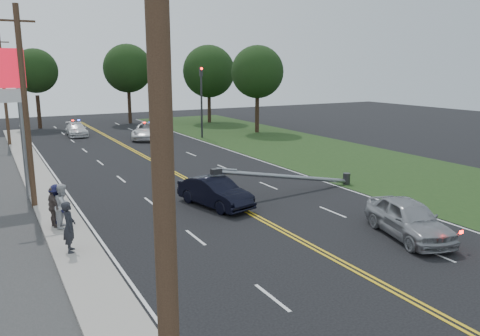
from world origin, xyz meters
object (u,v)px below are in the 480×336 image
emergency_b (76,130)px  bystander_c (57,205)px  utility_pole_far (4,89)px  bystander_a (69,227)px  emergency_a (148,131)px  fallen_streetlight (294,177)px  bystander_b (63,206)px  waiting_sedan (409,218)px  crashed_sedan (215,192)px  bystander_d (54,207)px  utility_pole_near (165,230)px  utility_pole_mid (25,108)px  traffic_signal (201,96)px

emergency_b → bystander_c: bearing=-98.9°
emergency_b → utility_pole_far: bearing=-150.0°
bystander_a → emergency_a: bearing=-12.5°
fallen_streetlight → bystander_b: size_ratio=4.77×
utility_pole_far → emergency_b: 8.56m
waiting_sedan → bystander_a: size_ratio=2.40×
crashed_sedan → bystander_d: bearing=164.5°
fallen_streetlight → emergency_b: 30.20m
emergency_a → emergency_b: 8.07m
utility_pole_far → crashed_sedan: utility_pole_far is taller
utility_pole_near → utility_pole_mid: (0.00, 20.00, 0.00)m
fallen_streetlight → traffic_signal: bearing=79.4°
bystander_b → bystander_d: (-0.38, 0.23, -0.07)m
bystander_c → bystander_d: 0.19m
utility_pole_mid → utility_pole_far: 22.00m
traffic_signal → utility_pole_mid: bearing=-134.2°
crashed_sedan → bystander_a: bystander_a is taller
bystander_d → emergency_a: bearing=-38.4°
emergency_a → bystander_a: (-11.82, -27.24, 0.32)m
traffic_signal → bystander_c: bearing=-127.5°
fallen_streetlight → bystander_c: size_ratio=4.94×
fallen_streetlight → bystander_c: bystander_c is taller
traffic_signal → emergency_a: 6.42m
utility_pole_mid → utility_pole_far: (0.00, 22.00, 0.00)m
bystander_b → bystander_c: 0.36m
fallen_streetlight → bystander_d: bystander_d is taller
utility_pole_near → traffic_signal: bearing=65.3°
bystander_c → bystander_d: bystander_c is taller
utility_pole_near → utility_pole_far: (0.00, 42.00, 0.00)m
crashed_sedan → emergency_a: bearing=66.6°
fallen_streetlight → bystander_a: bystander_a is taller
traffic_signal → bystander_b: (-16.67, -22.25, -3.10)m
emergency_a → emergency_b: (-5.91, 5.49, -0.13)m
emergency_b → bystander_d: 30.03m
bystander_a → traffic_signal: bearing=-22.7°
traffic_signal → bystander_a: bearing=-123.7°
emergency_a → bystander_b: (-11.58, -24.16, 0.31)m
bystander_a → utility_pole_far: bearing=12.2°
utility_pole_near → waiting_sedan: (13.44, 7.77, -4.27)m
utility_pole_mid → bystander_a: utility_pole_mid is taller
bystander_a → emergency_b: bearing=0.8°
emergency_a → bystander_b: bearing=-91.1°
fallen_streetlight → utility_pole_near: bearing=-129.9°
utility_pole_far → bystander_d: utility_pole_far is taller
traffic_signal → emergency_a: bearing=159.4°
emergency_a → waiting_sedan: bearing=-63.6°
utility_pole_mid → crashed_sedan: (8.22, -4.27, -4.33)m
utility_pole_mid → bystander_b: 5.89m
emergency_b → bystander_b: bearing=-98.5°
fallen_streetlight → waiting_sedan: 8.23m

